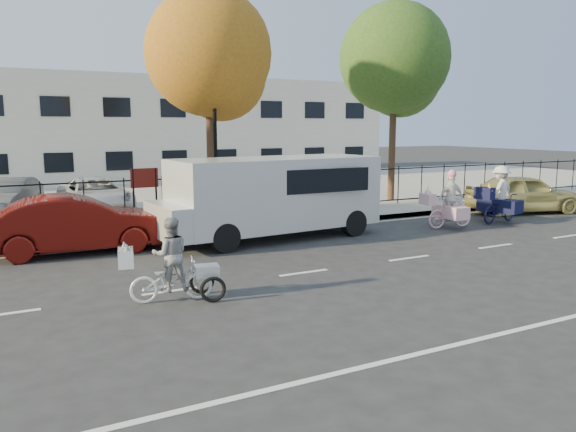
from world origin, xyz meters
TOP-DOWN VIEW (x-y plane):
  - ground at (0.00, 0.00)m, footprint 120.00×120.00m
  - road_markings at (0.00, 0.00)m, footprint 60.00×9.52m
  - curb at (0.00, 5.05)m, footprint 60.00×0.10m
  - sidewalk at (0.00, 6.10)m, footprint 60.00×2.20m
  - parking_lot at (0.00, 15.00)m, footprint 60.00×15.60m
  - iron_fence at (0.00, 7.20)m, footprint 58.00×0.06m
  - building at (0.00, 25.00)m, footprint 34.00×10.00m
  - lamppost at (0.50, 6.80)m, footprint 0.36×0.36m
  - street_sign at (-1.85, 6.80)m, footprint 0.85×0.06m
  - zebra_trike at (-3.18, -0.62)m, footprint 1.86×0.95m
  - unicorn_bike at (6.84, 2.67)m, footprint 1.88×1.32m
  - bull_bike at (9.04, 2.65)m, footprint 2.14×1.49m
  - white_van at (1.10, 3.87)m, footprint 6.74×2.69m
  - red_sedan at (-4.17, 4.50)m, footprint 4.61×1.79m
  - gold_sedan at (11.60, 3.80)m, footprint 4.60×2.80m
  - lot_car_b at (-2.80, 10.36)m, footprint 2.26×4.63m
  - lot_car_c at (-5.60, 11.00)m, footprint 2.59×4.17m
  - lot_car_d at (4.07, 11.49)m, footprint 2.55×3.97m
  - tree_mid at (0.81, 7.78)m, footprint 4.24×4.24m
  - tree_east at (8.88, 8.15)m, footprint 4.47×4.47m

SIDE VIEW (x-z plane):
  - ground at x=0.00m, z-range 0.00..0.00m
  - road_markings at x=0.00m, z-range 0.00..0.01m
  - curb at x=0.00m, z-range 0.00..0.15m
  - sidewalk at x=0.00m, z-range 0.00..0.15m
  - parking_lot at x=0.00m, z-range 0.00..0.15m
  - zebra_trike at x=-3.18m, z-range -0.18..1.41m
  - unicorn_bike at x=6.84m, z-range -0.24..1.63m
  - gold_sedan at x=11.60m, z-range 0.00..1.46m
  - red_sedan at x=-4.17m, z-range 0.00..1.50m
  - bull_bike at x=9.04m, z-range -0.19..1.74m
  - lot_car_d at x=4.07m, z-range 0.15..1.41m
  - lot_car_b at x=-2.80m, z-range 0.15..1.42m
  - lot_car_c at x=-5.60m, z-range 0.15..1.45m
  - iron_fence at x=0.00m, z-range 0.15..1.65m
  - white_van at x=1.10m, z-range 0.12..2.46m
  - street_sign at x=-1.85m, z-range 0.52..2.32m
  - building at x=0.00m, z-range 0.00..6.00m
  - lamppost at x=0.50m, z-range 0.95..5.28m
  - tree_mid at x=0.81m, z-range 1.56..9.33m
  - tree_east at x=8.88m, z-range 1.64..9.83m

